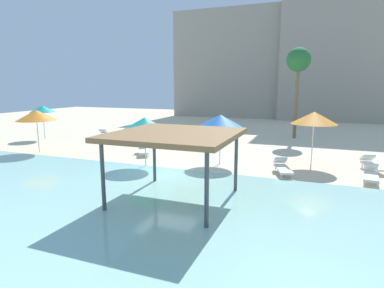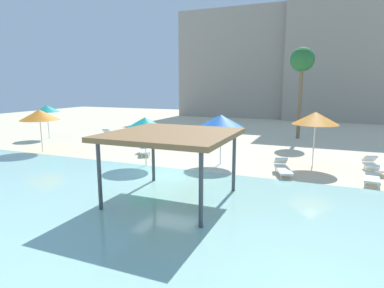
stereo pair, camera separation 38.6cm
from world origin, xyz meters
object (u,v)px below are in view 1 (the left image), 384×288
Objects in this scene: lounge_chair_2 at (100,135)px; lounge_chair_3 at (144,149)px; lounge_chair_0 at (371,174)px; beach_umbrella_teal_4 at (145,123)px; shade_pavilion at (175,137)px; palm_tree_1 at (298,62)px; beach_umbrella_teal_1 at (43,109)px; lounge_chair_1 at (372,164)px; beach_umbrella_orange_2 at (36,115)px; beach_umbrella_orange_0 at (314,118)px; lounge_chair_4 at (283,167)px; beach_umbrella_blue_3 at (220,121)px.

lounge_chair_2 is 1.02× the size of lounge_chair_3.
lounge_chair_3 is (-12.53, 1.34, 0.00)m from lounge_chair_0.
shade_pavilion is at bearing -49.15° from beach_umbrella_teal_4.
lounge_chair_0 is 13.48m from palm_tree_1.
lounge_chair_3 is at bearing -89.63° from lounge_chair_0.
beach_umbrella_teal_1 is 1.38× the size of lounge_chair_2.
beach_umbrella_orange_2 is at bearing -98.08° from lounge_chair_1.
beach_umbrella_orange_0 reaches higher than shade_pavilion.
lounge_chair_0 is at bearing -9.05° from beach_umbrella_teal_1.
shade_pavilion is at bearing -121.48° from beach_umbrella_orange_0.
lounge_chair_1 is 1.01× the size of lounge_chair_2.
shade_pavilion reaches higher than lounge_chair_1.
beach_umbrella_teal_1 reaches higher than lounge_chair_4.
beach_umbrella_blue_3 reaches higher than lounge_chair_2.
lounge_chair_4 is at bearing -13.66° from beach_umbrella_blue_3.
beach_umbrella_orange_0 reaches higher than lounge_chair_4.
shade_pavilion is 12.94m from beach_umbrella_orange_2.
lounge_chair_0 is 0.27× the size of palm_tree_1.
beach_umbrella_orange_0 is 10.09m from palm_tree_1.
lounge_chair_2 is (0.50, 5.76, -2.08)m from beach_umbrella_orange_2.
beach_umbrella_orange_2 reaches higher than lounge_chair_4.
beach_umbrella_orange_2 is (-11.97, 4.94, -0.04)m from shade_pavilion.
lounge_chair_4 is (-1.29, -2.29, -2.26)m from beach_umbrella_orange_0.
beach_umbrella_teal_1 is (-15.83, 9.18, -0.01)m from shade_pavilion.
beach_umbrella_blue_3 is at bearing -95.54° from lounge_chair_1.
beach_umbrella_orange_0 is 1.07× the size of beach_umbrella_blue_3.
lounge_chair_4 is (14.86, -5.35, 0.00)m from lounge_chair_2.
beach_umbrella_teal_4 reaches higher than lounge_chair_1.
beach_umbrella_teal_4 is 1.35× the size of lounge_chair_0.
palm_tree_1 is at bearing 108.82° from lounge_chair_3.
beach_umbrella_blue_3 is at bearing -163.01° from beach_umbrella_orange_0.
lounge_chair_4 is at bearing 58.74° from lounge_chair_2.
palm_tree_1 is (14.66, 6.28, 5.79)m from lounge_chair_2.
palm_tree_1 is (-0.20, 11.63, 5.79)m from lounge_chair_4.
lounge_chair_3 is at bearing 127.63° from shade_pavilion.
lounge_chair_1 is at bearing -64.91° from palm_tree_1.
lounge_chair_4 is at bearing -77.91° from lounge_chair_1.
lounge_chair_3 is (-9.95, -0.80, -2.26)m from beach_umbrella_orange_0.
lounge_chair_3 is at bearing 172.89° from beach_umbrella_blue_3.
lounge_chair_4 is 0.27× the size of palm_tree_1.
lounge_chair_1 and lounge_chair_2 have the same top height.
beach_umbrella_teal_1 is 16.03m from beach_umbrella_blue_3.
beach_umbrella_orange_0 is 4.98m from beach_umbrella_blue_3.
beach_umbrella_teal_1 is 1.37× the size of lounge_chair_4.
palm_tree_1 reaches higher than lounge_chair_2.
lounge_chair_1 is at bearing -3.92° from beach_umbrella_teal_1.
beach_umbrella_teal_4 is (-8.34, -3.42, -0.27)m from beach_umbrella_orange_0.
lounge_chair_3 is 14.42m from palm_tree_1.
lounge_chair_4 is at bearing -89.04° from palm_tree_1.
beach_umbrella_blue_3 reaches higher than lounge_chair_4.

